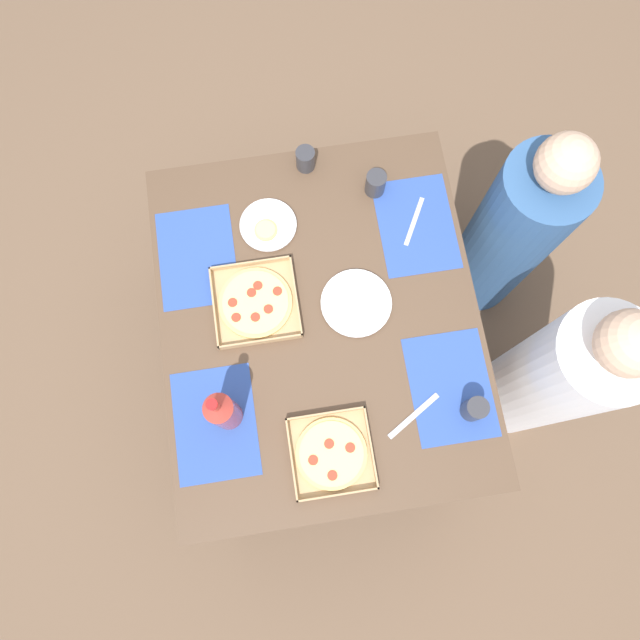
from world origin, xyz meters
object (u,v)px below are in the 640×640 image
plate_far_left (356,303)px  pizza_box_edge_far (331,454)px  soda_bottle (223,411)px  diner_left_seat (509,235)px  diner_right_seat (549,378)px  cup_clear_right (376,183)px  pizza_box_corner_left (256,303)px  cup_red (305,159)px  plate_near_left (268,226)px  cup_spare (474,409)px

plate_far_left → pizza_box_edge_far: bearing=-18.7°
soda_bottle → diner_left_seat: (-0.56, 1.13, -0.37)m
diner_right_seat → plate_far_left: bearing=-116.0°
pizza_box_edge_far → diner_right_seat: bearing=100.3°
diner_left_seat → diner_right_seat: size_ratio=0.95×
diner_left_seat → pizza_box_edge_far: bearing=-48.7°
cup_clear_right → soda_bottle: bearing=-40.2°
pizza_box_corner_left → pizza_box_edge_far: bearing=18.2°
plate_far_left → diner_left_seat: (-0.25, 0.67, -0.25)m
cup_clear_right → cup_red: (-0.13, -0.23, -0.00)m
soda_bottle → plate_near_left: bearing=161.5°
cup_spare → diner_right_seat: size_ratio=0.08×
cup_red → diner_right_seat: (0.86, 0.76, -0.25)m
cup_red → plate_far_left: bearing=9.6°
plate_near_left → cup_clear_right: 0.40m
pizza_box_corner_left → plate_far_left: pizza_box_corner_left is taller
plate_far_left → cup_clear_right: bearing=161.6°
cup_clear_right → cup_red: 0.26m
plate_near_left → cup_red: 0.27m
plate_far_left → cup_spare: bearing=36.6°
pizza_box_corner_left → pizza_box_edge_far: 0.55m
pizza_box_corner_left → plate_near_left: (-0.27, 0.08, -0.00)m
pizza_box_edge_far → diner_right_seat: (-0.15, 0.83, -0.22)m
plate_near_left → plate_far_left: plate_near_left is taller
pizza_box_corner_left → cup_red: cup_red is taller
pizza_box_edge_far → soda_bottle: soda_bottle is taller
diner_left_seat → cup_clear_right: bearing=-106.4°
pizza_box_edge_far → cup_clear_right: cup_clear_right is taller
cup_clear_right → pizza_box_corner_left: bearing=-52.9°
plate_near_left → soda_bottle: (0.63, -0.21, 0.12)m
plate_near_left → cup_red: bearing=142.6°
soda_bottle → cup_spare: bearing=82.3°
cup_spare → diner_right_seat: (-0.09, 0.36, -0.26)m
plate_far_left → diner_right_seat: diner_right_seat is taller
plate_near_left → cup_clear_right: size_ratio=2.11×
pizza_box_corner_left → diner_right_seat: diner_right_seat is taller
pizza_box_corner_left → cup_clear_right: cup_clear_right is taller
pizza_box_corner_left → cup_red: 0.54m
soda_bottle → plate_far_left: bearing=123.3°
pizza_box_edge_far → pizza_box_corner_left: bearing=-161.8°
pizza_box_corner_left → diner_left_seat: size_ratio=0.24×
pizza_box_corner_left → soda_bottle: size_ratio=0.87×
pizza_box_edge_far → cup_red: bearing=176.1°
plate_far_left → cup_red: 0.55m
plate_far_left → soda_bottle: bearing=-56.7°
diner_right_seat → diner_left_seat: bearing=180.0°
pizza_box_corner_left → pizza_box_edge_far: same height
cup_spare → cup_red: cup_spare is taller
plate_near_left → soda_bottle: bearing=-18.5°
cup_clear_right → diner_right_seat: bearing=36.0°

